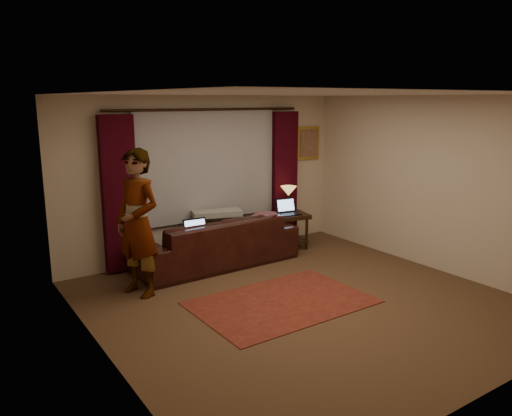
% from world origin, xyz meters
% --- Properties ---
extents(floor, '(5.00, 5.00, 0.01)m').
position_xyz_m(floor, '(0.00, 0.00, -0.01)').
color(floor, brown).
rests_on(floor, ground).
extents(ceiling, '(5.00, 5.00, 0.02)m').
position_xyz_m(ceiling, '(0.00, 0.00, 2.60)').
color(ceiling, silver).
rests_on(ceiling, ground).
extents(wall_back, '(5.00, 0.02, 2.60)m').
position_xyz_m(wall_back, '(0.00, 2.50, 1.30)').
color(wall_back, beige).
rests_on(wall_back, ground).
extents(wall_front, '(5.00, 0.02, 2.60)m').
position_xyz_m(wall_front, '(0.00, -2.50, 1.30)').
color(wall_front, beige).
rests_on(wall_front, ground).
extents(wall_left, '(0.02, 5.00, 2.60)m').
position_xyz_m(wall_left, '(-2.50, 0.00, 1.30)').
color(wall_left, beige).
rests_on(wall_left, ground).
extents(wall_right, '(0.02, 5.00, 2.60)m').
position_xyz_m(wall_right, '(2.50, 0.00, 1.30)').
color(wall_right, beige).
rests_on(wall_right, ground).
extents(sheer_curtain, '(2.50, 0.05, 1.80)m').
position_xyz_m(sheer_curtain, '(0.00, 2.44, 1.50)').
color(sheer_curtain, '#A7A7B0').
rests_on(sheer_curtain, wall_back).
extents(drape_left, '(0.50, 0.14, 2.30)m').
position_xyz_m(drape_left, '(-1.50, 2.39, 1.18)').
color(drape_left, '#33040E').
rests_on(drape_left, floor).
extents(drape_right, '(0.50, 0.14, 2.30)m').
position_xyz_m(drape_right, '(1.50, 2.39, 1.18)').
color(drape_right, '#33040E').
rests_on(drape_right, floor).
extents(curtain_rod, '(0.04, 0.04, 3.40)m').
position_xyz_m(curtain_rod, '(0.00, 2.39, 2.38)').
color(curtain_rod, black).
rests_on(curtain_rod, wall_back).
extents(picture_frame, '(0.50, 0.04, 0.60)m').
position_xyz_m(picture_frame, '(2.10, 2.47, 1.75)').
color(picture_frame, gold).
rests_on(picture_frame, wall_back).
extents(sofa, '(2.59, 1.18, 1.04)m').
position_xyz_m(sofa, '(-0.18, 1.92, 0.52)').
color(sofa, black).
rests_on(sofa, floor).
extents(throw_blanket, '(0.83, 0.52, 0.09)m').
position_xyz_m(throw_blanket, '(-0.02, 2.15, 1.03)').
color(throw_blanket, '#9F9D98').
rests_on(throw_blanket, sofa).
extents(clothing_pile, '(0.61, 0.50, 0.24)m').
position_xyz_m(clothing_pile, '(0.69, 1.81, 0.64)').
color(clothing_pile, '#714151').
rests_on(clothing_pile, sofa).
extents(laptop_sofa, '(0.39, 0.42, 0.27)m').
position_xyz_m(laptop_sofa, '(-0.55, 1.76, 0.65)').
color(laptop_sofa, black).
rests_on(laptop_sofa, sofa).
extents(area_rug, '(2.22, 1.50, 0.01)m').
position_xyz_m(area_rug, '(-0.23, 0.12, 0.01)').
color(area_rug, maroon).
rests_on(area_rug, floor).
extents(end_table, '(0.62, 0.62, 0.61)m').
position_xyz_m(end_table, '(1.34, 1.97, 0.31)').
color(end_table, black).
rests_on(end_table, floor).
extents(tiffany_lamp, '(0.36, 0.36, 0.45)m').
position_xyz_m(tiffany_lamp, '(1.40, 2.13, 0.84)').
color(tiffany_lamp, '#9A7D49').
rests_on(tiffany_lamp, end_table).
extents(laptop_table, '(0.40, 0.43, 0.26)m').
position_xyz_m(laptop_table, '(1.26, 1.92, 0.75)').
color(laptop_table, black).
rests_on(laptop_table, end_table).
extents(person, '(0.73, 0.73, 1.94)m').
position_xyz_m(person, '(-1.60, 1.41, 0.97)').
color(person, '#9F9D98').
rests_on(person, floor).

